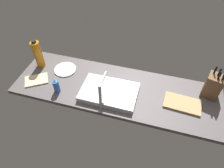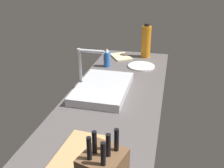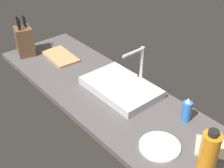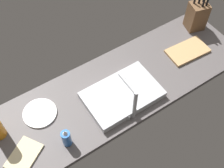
# 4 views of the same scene
# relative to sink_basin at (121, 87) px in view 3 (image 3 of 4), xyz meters

# --- Properties ---
(countertop_slab) EXTENTS (1.77, 0.56, 0.04)m
(countertop_slab) POSITION_rel_sink_basin_xyz_m (-0.04, -0.08, -0.04)
(countertop_slab) COLOR #514C4C
(countertop_slab) RESTS_ON ground
(sink_basin) EXTENTS (0.46, 0.30, 0.05)m
(sink_basin) POSITION_rel_sink_basin_xyz_m (0.00, 0.00, 0.00)
(sink_basin) COLOR #B7BABF
(sink_basin) RESTS_ON countertop_slab
(faucet) EXTENTS (0.05, 0.17, 0.26)m
(faucet) POSITION_rel_sink_basin_xyz_m (0.02, 0.13, 0.13)
(faucet) COLOR #B7BABF
(faucet) RESTS_ON countertop_slab
(knife_block) EXTENTS (0.15, 0.14, 0.28)m
(knife_block) POSITION_rel_sink_basin_xyz_m (-0.80, -0.22, 0.08)
(knife_block) COLOR brown
(knife_block) RESTS_ON countertop_slab
(cutting_board) EXTENTS (0.30, 0.18, 0.02)m
(cutting_board) POSITION_rel_sink_basin_xyz_m (-0.59, -0.06, -0.01)
(cutting_board) COLOR tan
(cutting_board) RESTS_ON countertop_slab
(soap_bottle) EXTENTS (0.05, 0.05, 0.14)m
(soap_bottle) POSITION_rel_sink_basin_xyz_m (0.43, 0.08, 0.04)
(soap_bottle) COLOR blue
(soap_bottle) RESTS_ON countertop_slab
(water_bottle) EXTENTS (0.08, 0.08, 0.28)m
(water_bottle) POSITION_rel_sink_basin_xyz_m (0.73, -0.17, 0.11)
(water_bottle) COLOR orange
(water_bottle) RESTS_ON countertop_slab
(dinner_plate) EXTENTS (0.20, 0.20, 0.01)m
(dinner_plate) POSITION_rel_sink_basin_xyz_m (0.48, -0.17, -0.02)
(dinner_plate) COLOR white
(dinner_plate) RESTS_ON countertop_slab
(dish_towel) EXTENTS (0.24, 0.22, 0.01)m
(dish_towel) POSITION_rel_sink_basin_xyz_m (0.67, 0.02, -0.02)
(dish_towel) COLOR beige
(dish_towel) RESTS_ON countertop_slab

